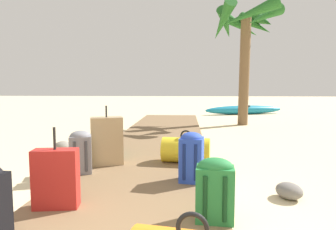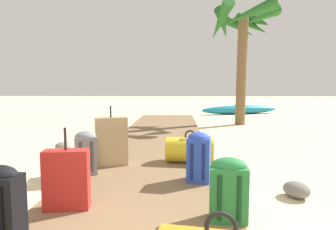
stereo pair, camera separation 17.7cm
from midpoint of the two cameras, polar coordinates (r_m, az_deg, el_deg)
ground_plane at (r=5.07m, az=-3.63°, el=-7.97°), size 60.00×60.00×0.00m
boardwalk at (r=6.10m, az=-2.65°, el=-5.26°), size 1.88×10.68×0.08m
suitcase_tan at (r=4.26m, az=-12.05°, el=-4.94°), size 0.49×0.36×0.83m
backpack_blue at (r=3.48m, az=4.48°, el=-7.78°), size 0.30×0.31×0.58m
suitcase_red at (r=2.90m, az=-20.61°, el=-11.52°), size 0.41×0.22×0.74m
backpack_teal at (r=4.88m, az=-12.02°, el=-3.85°), size 0.37×0.31×0.60m
backpack_black at (r=2.48m, az=-31.47°, el=-14.29°), size 0.30×0.22×0.57m
backpack_grey at (r=3.94m, az=-16.75°, el=-6.69°), size 0.33×0.33×0.54m
backpack_green at (r=2.53m, az=9.55°, el=-13.58°), size 0.32×0.25×0.53m
duffel_bag_yellow at (r=4.34m, az=3.10°, el=-6.72°), size 0.72×0.44×0.47m
palm_tree_far_right at (r=9.35m, az=13.59°, el=15.36°), size 2.13×2.07×3.62m
kayak at (r=12.95m, az=13.27°, el=1.02°), size 3.50×1.56×0.38m
rock_left_far at (r=5.78m, az=-20.32°, el=-5.72°), size 0.42×0.43×0.18m
rock_right_mid at (r=3.51m, az=22.14°, el=-13.15°), size 0.35×0.37×0.17m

